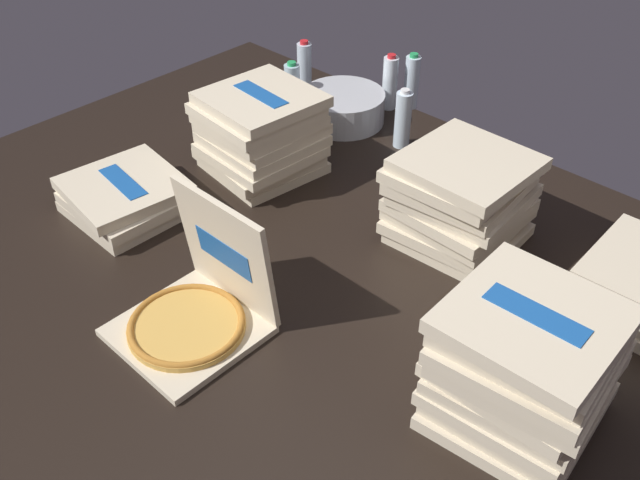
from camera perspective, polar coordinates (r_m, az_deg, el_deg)
name	(u,v)px	position (r m, az deg, el deg)	size (l,w,h in m)	color
ground_plane	(308,299)	(2.16, -1.02, -4.81)	(3.20, 2.40, 0.02)	black
open_pizza_box	(197,308)	(2.04, -10.00, -5.48)	(0.37, 0.38, 0.39)	beige
pizza_stack_center_near	(524,367)	(1.78, 16.30, -9.91)	(0.42, 0.43, 0.36)	beige
pizza_stack_left_far	(128,197)	(2.55, -15.39, 3.43)	(0.41, 0.41, 0.12)	beige
pizza_stack_right_mid	(460,199)	(2.32, 11.35, 3.29)	(0.42, 0.41, 0.32)	beige
pizza_stack_right_far	(261,134)	(2.65, -4.87, 8.64)	(0.43, 0.43, 0.32)	beige
ice_bucket	(343,107)	(3.03, 1.90, 10.75)	(0.35, 0.35, 0.13)	#B7BABF
water_bottle_0	(412,82)	(3.15, 7.48, 12.67)	(0.07, 0.07, 0.25)	silver
water_bottle_1	(390,83)	(3.13, 5.72, 12.64)	(0.07, 0.07, 0.25)	white
water_bottle_2	(292,90)	(3.05, -2.28, 12.09)	(0.07, 0.07, 0.25)	silver
water_bottle_3	(304,68)	(3.25, -1.28, 13.84)	(0.07, 0.07, 0.25)	silver
water_bottle_4	(403,119)	(2.84, 6.77, 9.74)	(0.07, 0.07, 0.25)	silver
water_bottle_5	(294,121)	(2.81, -2.13, 9.64)	(0.07, 0.07, 0.25)	silver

